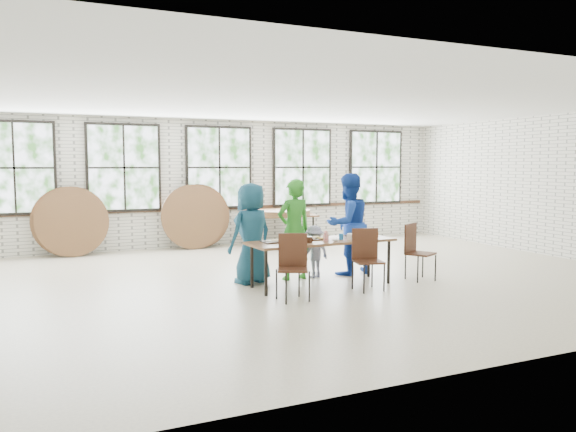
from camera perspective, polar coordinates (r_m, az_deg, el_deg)
name	(u,v)px	position (r m, az deg, el deg)	size (l,w,h in m)	color
room	(219,169)	(13.52, -7.01, 4.72)	(12.00, 12.00, 12.00)	beige
dining_table	(322,243)	(9.00, 3.44, -2.78)	(2.44, 0.94, 0.74)	brown
chair_near_left	(293,261)	(8.11, 0.49, -4.58)	(0.55, 0.54, 0.95)	#432416
chair_near_right	(367,254)	(8.84, 7.98, -3.82)	(0.51, 0.50, 0.95)	#432416
chair_spare	(415,247)	(9.72, 12.81, -3.07)	(0.56, 0.56, 0.95)	#432416
adult_teal	(251,233)	(9.19, -3.75, -1.76)	(0.81, 0.52, 1.65)	navy
adult_green	(294,229)	(9.47, 0.61, -1.38)	(0.62, 0.41, 1.70)	#2B8322
toddler	(314,252)	(9.69, 2.70, -3.62)	(0.58, 0.33, 0.90)	#161B46
adult_blue	(348,224)	(9.95, 6.11, -0.83)	(0.87, 0.68, 1.79)	#163B9F
storage_table	(279,217)	(13.43, -0.93, -0.13)	(1.86, 0.90, 0.74)	brown
tabletop_clutter	(327,238)	(9.01, 4.01, -2.28)	(2.00, 0.60, 0.11)	black
round_tops_stacked	(279,212)	(13.42, -0.93, 0.38)	(1.50, 1.50, 0.13)	brown
round_tops_leaning	(136,219)	(12.90, -15.19, -0.31)	(4.34, 0.45, 1.49)	brown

